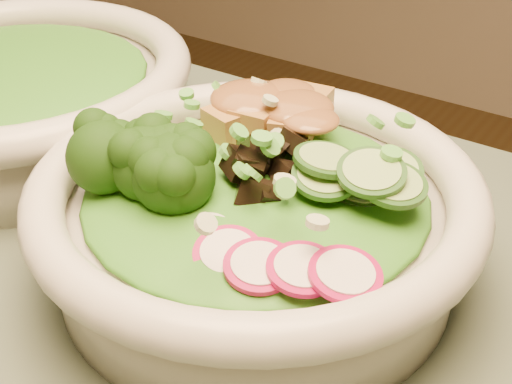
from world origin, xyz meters
The scene contains 11 objects.
salad_bowl centered at (0.01, 0.14, 0.79)m, with size 0.29×0.29×0.08m.
side_bowl centered at (-0.26, 0.18, 0.79)m, with size 0.31×0.31×0.08m.
lettuce_bed centered at (0.01, 0.14, 0.81)m, with size 0.22×0.22×0.03m, color #286B16.
side_lettuce centered at (-0.26, 0.18, 0.82)m, with size 0.21×0.21×0.03m, color #286B16.
broccoli_florets centered at (-0.05, 0.11, 0.83)m, with size 0.09×0.08×0.05m, color black, non-canonical shape.
radish_slices centered at (0.05, 0.08, 0.82)m, with size 0.12×0.04×0.02m, color #A00C44, non-canonical shape.
cucumber_slices centered at (0.07, 0.18, 0.83)m, with size 0.08×0.08×0.04m, color #96C56D, non-canonical shape.
mushroom_heap centered at (0.01, 0.16, 0.83)m, with size 0.08×0.08×0.04m, color black, non-canonical shape.
tofu_cubes centered at (-0.02, 0.21, 0.83)m, with size 0.10×0.07×0.04m, color #A36636, non-canonical shape.
peanut_sauce centered at (-0.02, 0.21, 0.84)m, with size 0.08×0.06×0.02m, color brown.
scallion_garnish centered at (0.01, 0.14, 0.84)m, with size 0.21×0.21×0.03m, color #59B23E, non-canonical shape.
Camera 1 is at (0.22, -0.17, 1.06)m, focal length 50.00 mm.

